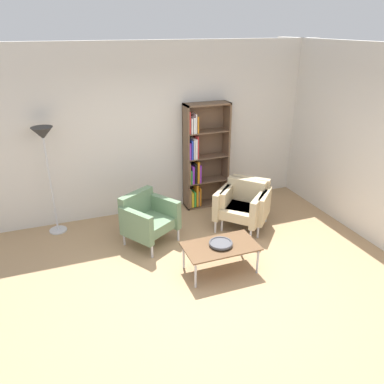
{
  "coord_description": "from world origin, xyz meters",
  "views": [
    {
      "loc": [
        -1.6,
        -3.75,
        3.12
      ],
      "look_at": [
        0.12,
        0.84,
        0.95
      ],
      "focal_mm": 35.53,
      "sensor_mm": 36.0,
      "label": 1
    }
  ],
  "objects_px": {
    "decorative_bowl": "(221,243)",
    "floor_lamp_torchiere": "(45,146)",
    "bookshelf_tall": "(201,159)",
    "armchair_by_bookshelf": "(148,218)",
    "armchair_corner_red": "(241,205)",
    "armchair_near_window": "(246,202)",
    "coffee_table_low": "(221,247)"
  },
  "relations": [
    {
      "from": "armchair_by_bookshelf",
      "to": "armchair_near_window",
      "type": "distance_m",
      "value": 1.67
    },
    {
      "from": "decorative_bowl",
      "to": "bookshelf_tall",
      "type": "bearing_deg",
      "value": 75.43
    },
    {
      "from": "armchair_by_bookshelf",
      "to": "floor_lamp_torchiere",
      "type": "relative_size",
      "value": 0.54
    },
    {
      "from": "floor_lamp_torchiere",
      "to": "armchair_near_window",
      "type": "bearing_deg",
      "value": -16.62
    },
    {
      "from": "armchair_by_bookshelf",
      "to": "armchair_corner_red",
      "type": "bearing_deg",
      "value": -35.58
    },
    {
      "from": "decorative_bowl",
      "to": "floor_lamp_torchiere",
      "type": "height_order",
      "value": "floor_lamp_torchiere"
    },
    {
      "from": "decorative_bowl",
      "to": "armchair_near_window",
      "type": "bearing_deg",
      "value": 47.97
    },
    {
      "from": "coffee_table_low",
      "to": "armchair_near_window",
      "type": "distance_m",
      "value": 1.41
    },
    {
      "from": "armchair_by_bookshelf",
      "to": "floor_lamp_torchiere",
      "type": "bearing_deg",
      "value": 115.17
    },
    {
      "from": "coffee_table_low",
      "to": "floor_lamp_torchiere",
      "type": "height_order",
      "value": "floor_lamp_torchiere"
    },
    {
      "from": "bookshelf_tall",
      "to": "armchair_by_bookshelf",
      "type": "xyz_separation_m",
      "value": [
        -1.26,
        -0.95,
        -0.49
      ]
    },
    {
      "from": "bookshelf_tall",
      "to": "armchair_by_bookshelf",
      "type": "height_order",
      "value": "bookshelf_tall"
    },
    {
      "from": "coffee_table_low",
      "to": "decorative_bowl",
      "type": "bearing_deg",
      "value": 0.0
    },
    {
      "from": "decorative_bowl",
      "to": "armchair_corner_red",
      "type": "xyz_separation_m",
      "value": [
        0.83,
        1.0,
        -0.02
      ]
    },
    {
      "from": "bookshelf_tall",
      "to": "armchair_by_bookshelf",
      "type": "distance_m",
      "value": 1.65
    },
    {
      "from": "armchair_corner_red",
      "to": "armchair_by_bookshelf",
      "type": "relative_size",
      "value": 1.01
    },
    {
      "from": "coffee_table_low",
      "to": "armchair_by_bookshelf",
      "type": "bearing_deg",
      "value": 123.62
    },
    {
      "from": "floor_lamp_torchiere",
      "to": "armchair_by_bookshelf",
      "type": "bearing_deg",
      "value": -32.73
    },
    {
      "from": "armchair_corner_red",
      "to": "armchair_near_window",
      "type": "height_order",
      "value": "same"
    },
    {
      "from": "bookshelf_tall",
      "to": "armchair_corner_red",
      "type": "height_order",
      "value": "bookshelf_tall"
    },
    {
      "from": "bookshelf_tall",
      "to": "floor_lamp_torchiere",
      "type": "distance_m",
      "value": 2.63
    },
    {
      "from": "decorative_bowl",
      "to": "armchair_by_bookshelf",
      "type": "xyz_separation_m",
      "value": [
        -0.73,
        1.09,
        -0.02
      ]
    },
    {
      "from": "bookshelf_tall",
      "to": "decorative_bowl",
      "type": "bearing_deg",
      "value": -104.57
    },
    {
      "from": "bookshelf_tall",
      "to": "coffee_table_low",
      "type": "xyz_separation_m",
      "value": [
        -0.53,
        -2.04,
        -0.54
      ]
    },
    {
      "from": "decorative_bowl",
      "to": "armchair_corner_red",
      "type": "relative_size",
      "value": 0.34
    },
    {
      "from": "coffee_table_low",
      "to": "armchair_by_bookshelf",
      "type": "relative_size",
      "value": 1.06
    },
    {
      "from": "decorative_bowl",
      "to": "floor_lamp_torchiere",
      "type": "xyz_separation_m",
      "value": [
        -2.04,
        1.94,
        1.01
      ]
    },
    {
      "from": "coffee_table_low",
      "to": "floor_lamp_torchiere",
      "type": "bearing_deg",
      "value": 136.48
    },
    {
      "from": "armchair_corner_red",
      "to": "armchair_by_bookshelf",
      "type": "bearing_deg",
      "value": -136.07
    },
    {
      "from": "armchair_corner_red",
      "to": "armchair_by_bookshelf",
      "type": "distance_m",
      "value": 1.56
    },
    {
      "from": "armchair_by_bookshelf",
      "to": "decorative_bowl",
      "type": "bearing_deg",
      "value": -88.47
    },
    {
      "from": "armchair_corner_red",
      "to": "armchair_near_window",
      "type": "relative_size",
      "value": 1.0
    }
  ]
}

